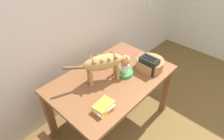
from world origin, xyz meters
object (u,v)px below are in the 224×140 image
at_px(dining_table, 112,84).
at_px(magazine, 126,55).
at_px(cat, 105,63).
at_px(toaster, 149,65).
at_px(wicker_basket, 150,64).
at_px(coffee_mug, 125,68).
at_px(saucer_bowl, 125,73).
at_px(book_stack, 104,107).

distance_m(dining_table, magazine, 0.47).
relative_size(dining_table, magazine, 4.66).
relative_size(cat, magazine, 2.25).
bearing_deg(cat, toaster, 84.34).
xyz_separation_m(dining_table, wicker_basket, (0.41, -0.20, 0.15)).
height_order(coffee_mug, wicker_basket, coffee_mug).
bearing_deg(coffee_mug, magazine, 37.51).
bearing_deg(wicker_basket, toaster, -161.31).
bearing_deg(wicker_basket, dining_table, 154.19).
bearing_deg(saucer_bowl, wicker_basket, -26.22).
xyz_separation_m(saucer_bowl, wicker_basket, (0.27, -0.14, 0.04)).
xyz_separation_m(cat, coffee_mug, (0.20, -0.09, -0.13)).
relative_size(book_stack, wicker_basket, 0.66).
bearing_deg(dining_table, saucer_bowl, -24.97).
relative_size(saucer_bowl, magazine, 0.63).
distance_m(coffee_mug, book_stack, 0.55).
bearing_deg(cat, wicker_basket, 89.34).
bearing_deg(coffee_mug, cat, 155.30).
bearing_deg(book_stack, dining_table, 33.17).
bearing_deg(dining_table, toaster, -31.68).
distance_m(saucer_bowl, wicker_basket, 0.31).
bearing_deg(dining_table, coffee_mug, -24.41).
xyz_separation_m(saucer_bowl, toaster, (0.22, -0.15, 0.07)).
bearing_deg(dining_table, book_stack, -146.83).
xyz_separation_m(coffee_mug, wicker_basket, (0.27, -0.14, -0.02)).
distance_m(dining_table, cat, 0.31).
relative_size(coffee_mug, toaster, 0.64).
distance_m(saucer_bowl, magazine, 0.37).
xyz_separation_m(cat, toaster, (0.42, -0.25, -0.13)).
bearing_deg(book_stack, saucer_bowl, 19.63).
height_order(coffee_mug, book_stack, coffee_mug).
distance_m(cat, toaster, 0.50).
height_order(dining_table, toaster, toaster).
bearing_deg(saucer_bowl, dining_table, 155.03).
bearing_deg(saucer_bowl, cat, 154.92).
xyz_separation_m(magazine, toaster, (-0.08, -0.38, 0.08)).
bearing_deg(dining_table, cat, 154.68).
bearing_deg(toaster, magazine, 78.18).
bearing_deg(magazine, book_stack, -161.81).
bearing_deg(magazine, coffee_mug, -151.05).
distance_m(magazine, book_stack, 0.91).
height_order(dining_table, coffee_mug, coffee_mug).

